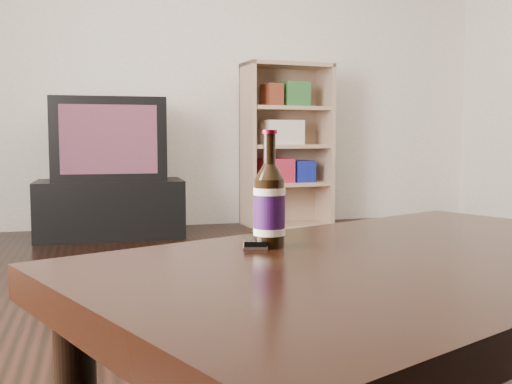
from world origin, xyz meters
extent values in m
cube|color=black|center=(0.00, 0.00, -0.01)|extent=(5.00, 6.00, 0.01)
cube|color=beige|center=(0.00, 3.01, 1.35)|extent=(5.00, 0.02, 2.70)
cube|color=black|center=(-0.77, 2.55, 0.21)|extent=(1.07, 0.56, 0.42)
cube|color=black|center=(-0.77, 2.55, 0.72)|extent=(0.82, 0.52, 0.60)
cube|color=#902A00|center=(-0.78, 2.30, 0.72)|extent=(0.66, 0.02, 0.48)
cube|color=#9D7A5A|center=(0.30, 2.63, 0.67)|extent=(0.06, 0.33, 1.33)
cube|color=#9D7A5A|center=(0.98, 2.69, 0.67)|extent=(0.06, 0.33, 1.33)
cube|color=#9D7A5A|center=(0.64, 2.66, 1.32)|extent=(0.75, 0.40, 0.03)
cube|color=#9D7A5A|center=(0.64, 2.66, 0.02)|extent=(0.75, 0.40, 0.03)
cube|color=#9D7A5A|center=(0.63, 2.81, 0.67)|extent=(0.72, 0.10, 1.33)
cube|color=#9D7A5A|center=(0.64, 2.66, 0.36)|extent=(0.68, 0.36, 0.03)
cube|color=#9D7A5A|center=(0.64, 2.66, 0.67)|extent=(0.68, 0.36, 0.03)
cube|color=#9D7A5A|center=(0.64, 2.66, 0.97)|extent=(0.68, 0.36, 0.03)
cube|color=maroon|center=(0.54, 2.63, 0.47)|extent=(0.27, 0.23, 0.19)
cube|color=navy|center=(0.77, 2.65, 0.46)|extent=(0.18, 0.22, 0.17)
cube|color=beige|center=(0.59, 2.63, 0.78)|extent=(0.33, 0.23, 0.19)
cube|color=#285E2A|center=(0.69, 2.64, 1.09)|extent=(0.22, 0.22, 0.19)
cube|color=maroon|center=(0.50, 2.63, 1.08)|extent=(0.14, 0.22, 0.17)
cube|color=black|center=(-0.28, -0.92, 0.47)|extent=(1.53, 1.24, 0.07)
cylinder|color=black|center=(0.13, -0.42, 0.22)|extent=(0.10, 0.10, 0.43)
cylinder|color=black|center=(-0.53, -0.77, 0.57)|extent=(0.08, 0.08, 0.14)
cylinder|color=#2F0E42|center=(-0.53, -0.77, 0.57)|extent=(0.08, 0.08, 0.09)
cylinder|color=#FFF4CD|center=(-0.53, -0.77, 0.62)|extent=(0.08, 0.08, 0.02)
cylinder|color=#FFF4CD|center=(-0.53, -0.77, 0.53)|extent=(0.08, 0.08, 0.02)
cone|color=black|center=(-0.53, -0.77, 0.66)|extent=(0.08, 0.08, 0.03)
cylinder|color=black|center=(-0.53, -0.77, 0.71)|extent=(0.03, 0.03, 0.06)
cylinder|color=maroon|center=(-0.53, -0.77, 0.74)|extent=(0.04, 0.04, 0.01)
cube|color=#B8B8BA|center=(-0.56, -0.76, 0.50)|extent=(0.08, 0.11, 0.01)
cube|color=black|center=(-0.56, -0.76, 0.51)|extent=(0.07, 0.10, 0.01)
cylinder|color=#B8B8BA|center=(-0.56, -0.79, 0.51)|extent=(0.02, 0.02, 0.00)
camera|label=1|loc=(-0.89, -2.00, 0.73)|focal=42.00mm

